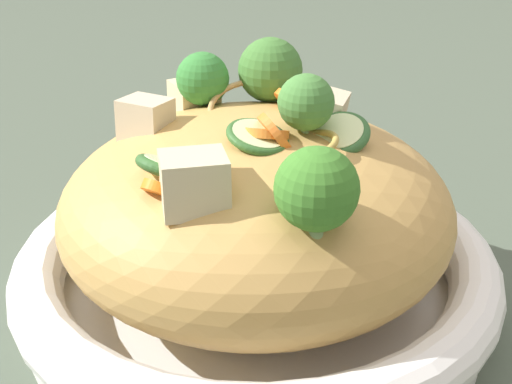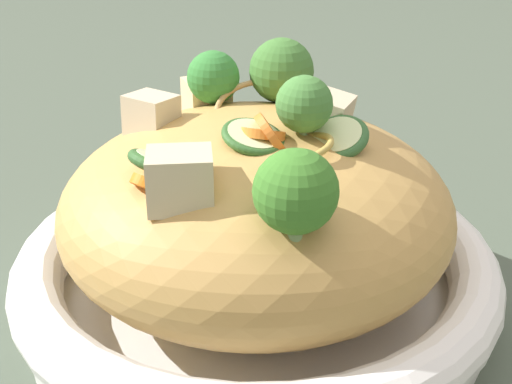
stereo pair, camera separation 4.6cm
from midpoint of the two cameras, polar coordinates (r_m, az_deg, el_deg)
The scene contains 7 objects.
ground_plane at distance 0.50m, azimuth 2.63°, elevation -9.42°, with size 3.00×3.00×0.00m, color #475344.
serving_bowl at distance 0.49m, azimuth 2.70°, elevation -6.73°, with size 0.33×0.33×0.06m.
noodle_heap at distance 0.46m, azimuth 2.84°, elevation -1.37°, with size 0.26×0.26×0.13m.
broccoli_florets at distance 0.44m, azimuth 4.41°, elevation 6.67°, with size 0.22×0.11×0.07m.
carrot_coins at distance 0.44m, azimuth 4.59°, elevation 5.14°, with size 0.16×0.14×0.04m.
zucchini_slices at distance 0.41m, azimuth 2.56°, elevation 3.63°, with size 0.09×0.15×0.03m.
chicken_chunks at distance 0.44m, azimuth -0.96°, elevation 4.98°, with size 0.19×0.15×0.04m.
Camera 2 is at (-0.41, -0.03, 0.29)m, focal length 49.27 mm.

